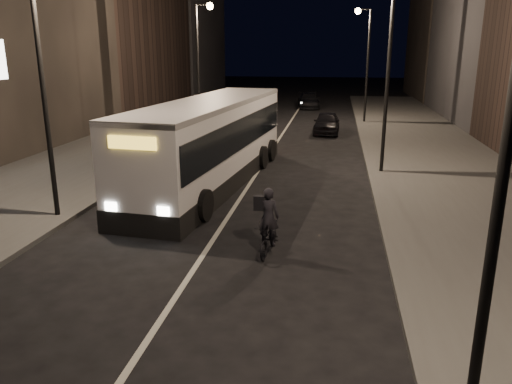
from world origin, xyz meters
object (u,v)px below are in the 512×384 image
at_px(streetlight_left_far, 201,50).
at_px(cyclist_on_bicycle, 269,232).
at_px(streetlight_right_far, 365,50).
at_px(streetlight_left_near, 47,53).
at_px(car_mid, 232,120).
at_px(city_bus, 211,139).
at_px(car_far, 309,100).
at_px(streetlight_right_mid, 383,52).
at_px(car_near, 327,123).
at_px(streetlight_right_near, 495,62).

xyz_separation_m(streetlight_left_far, cyclist_on_bicycle, (7.11, -19.83, -4.71)).
distance_m(streetlight_right_far, streetlight_left_far, 12.24).
bearing_deg(streetlight_right_far, streetlight_left_far, -150.64).
distance_m(streetlight_left_near, cyclist_on_bicycle, 8.73).
relative_size(streetlight_left_near, car_mid, 1.81).
bearing_deg(streetlight_right_far, city_bus, -110.27).
height_order(streetlight_right_far, car_far, streetlight_right_far).
height_order(streetlight_right_mid, city_bus, streetlight_right_mid).
bearing_deg(streetlight_left_far, car_near, 7.04).
bearing_deg(car_near, streetlight_left_far, -171.73).
relative_size(streetlight_left_far, car_far, 1.71).
xyz_separation_m(streetlight_left_far, car_mid, (1.73, 1.28, -4.62)).
bearing_deg(streetlight_left_near, car_far, 79.59).
relative_size(streetlight_right_mid, car_mid, 1.81).
bearing_deg(streetlight_right_near, car_near, 95.19).
height_order(cyclist_on_bicycle, car_mid, cyclist_on_bicycle).
bearing_deg(streetlight_left_near, streetlight_right_far, 66.04).
bearing_deg(streetlight_right_mid, city_bus, -158.21).
bearing_deg(streetlight_right_far, car_mid, -152.13).
height_order(streetlight_left_far, city_bus, streetlight_left_far).
height_order(city_bus, cyclist_on_bicycle, city_bus).
relative_size(streetlight_right_near, car_near, 1.97).
distance_m(streetlight_right_near, streetlight_left_far, 28.10).
height_order(streetlight_right_far, streetlight_left_near, same).
distance_m(streetlight_right_near, streetlight_right_mid, 16.00).
distance_m(streetlight_left_near, car_near, 21.23).
bearing_deg(streetlight_left_far, car_far, 68.45).
distance_m(streetlight_right_mid, streetlight_right_far, 16.00).
xyz_separation_m(streetlight_right_near, streetlight_left_near, (-10.66, 8.00, 0.00)).
xyz_separation_m(streetlight_right_near, cyclist_on_bicycle, (-3.55, 6.17, -4.71)).
bearing_deg(car_near, city_bus, -106.77).
xyz_separation_m(cyclist_on_bicycle, car_mid, (-5.38, 21.11, 0.08)).
xyz_separation_m(streetlight_right_near, car_far, (-4.48, 41.65, -4.67)).
bearing_deg(streetlight_right_mid, streetlight_left_near, -143.12).
height_order(streetlight_left_near, streetlight_left_far, same).
relative_size(car_near, car_mid, 0.92).
xyz_separation_m(streetlight_left_near, car_near, (8.21, 19.01, -4.66)).
xyz_separation_m(streetlight_right_near, city_bus, (-6.93, 13.23, -3.46)).
relative_size(streetlight_right_near, car_far, 1.71).
relative_size(city_bus, car_mid, 2.94).
relative_size(streetlight_right_far, streetlight_left_near, 1.00).
xyz_separation_m(car_mid, car_far, (4.45, 14.37, -0.05)).
relative_size(cyclist_on_bicycle, car_mid, 0.44).
height_order(streetlight_left_near, car_mid, streetlight_left_near).
height_order(streetlight_right_near, car_mid, streetlight_right_near).
bearing_deg(streetlight_left_far, streetlight_right_mid, -43.16).
bearing_deg(city_bus, car_near, 77.94).
relative_size(streetlight_right_mid, cyclist_on_bicycle, 4.14).
xyz_separation_m(city_bus, car_near, (4.48, 13.78, -1.20)).
bearing_deg(streetlight_right_mid, cyclist_on_bicycle, -109.85).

